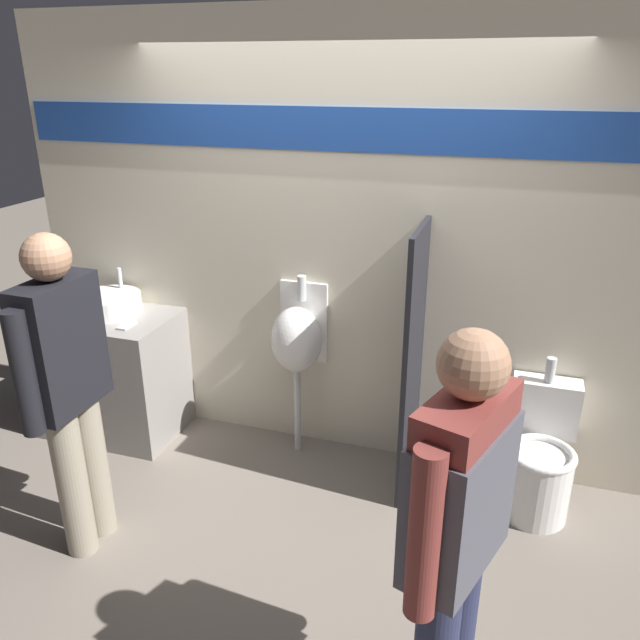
{
  "coord_description": "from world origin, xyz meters",
  "views": [
    {
      "loc": [
        0.99,
        -2.91,
        2.36
      ],
      "look_at": [
        0.0,
        0.17,
        1.05
      ],
      "focal_mm": 35.0,
      "sensor_mm": 36.0,
      "label": 1
    }
  ],
  "objects_px": {
    "sink_basin": "(109,303)",
    "urinal_near_counter": "(297,339)",
    "person_with_lanyard": "(68,385)",
    "cell_phone": "(127,326)",
    "toilet": "(539,461)",
    "person_in_vest": "(457,526)"
  },
  "relations": [
    {
      "from": "urinal_near_counter",
      "to": "person_with_lanyard",
      "type": "distance_m",
      "value": 1.39
    },
    {
      "from": "cell_phone",
      "to": "person_with_lanyard",
      "type": "bearing_deg",
      "value": -72.64
    },
    {
      "from": "cell_phone",
      "to": "toilet",
      "type": "relative_size",
      "value": 0.16
    },
    {
      "from": "cell_phone",
      "to": "person_with_lanyard",
      "type": "height_order",
      "value": "person_with_lanyard"
    },
    {
      "from": "urinal_near_counter",
      "to": "toilet",
      "type": "height_order",
      "value": "urinal_near_counter"
    },
    {
      "from": "cell_phone",
      "to": "person_with_lanyard",
      "type": "relative_size",
      "value": 0.08
    },
    {
      "from": "toilet",
      "to": "person_in_vest",
      "type": "relative_size",
      "value": 0.52
    },
    {
      "from": "toilet",
      "to": "person_with_lanyard",
      "type": "height_order",
      "value": "person_with_lanyard"
    },
    {
      "from": "sink_basin",
      "to": "person_with_lanyard",
      "type": "distance_m",
      "value": 1.19
    },
    {
      "from": "sink_basin",
      "to": "person_with_lanyard",
      "type": "relative_size",
      "value": 0.25
    },
    {
      "from": "toilet",
      "to": "cell_phone",
      "type": "bearing_deg",
      "value": -177.31
    },
    {
      "from": "sink_basin",
      "to": "toilet",
      "type": "bearing_deg",
      "value": -1.18
    },
    {
      "from": "urinal_near_counter",
      "to": "person_in_vest",
      "type": "bearing_deg",
      "value": -54.89
    },
    {
      "from": "sink_basin",
      "to": "cell_phone",
      "type": "distance_m",
      "value": 0.31
    },
    {
      "from": "urinal_near_counter",
      "to": "toilet",
      "type": "relative_size",
      "value": 1.36
    },
    {
      "from": "sink_basin",
      "to": "urinal_near_counter",
      "type": "distance_m",
      "value": 1.3
    },
    {
      "from": "urinal_near_counter",
      "to": "person_in_vest",
      "type": "xyz_separation_m",
      "value": [
        1.15,
        -1.63,
        0.17
      ]
    },
    {
      "from": "sink_basin",
      "to": "person_with_lanyard",
      "type": "height_order",
      "value": "person_with_lanyard"
    },
    {
      "from": "person_in_vest",
      "to": "toilet",
      "type": "bearing_deg",
      "value": 5.61
    },
    {
      "from": "cell_phone",
      "to": "urinal_near_counter",
      "type": "height_order",
      "value": "urinal_near_counter"
    },
    {
      "from": "person_with_lanyard",
      "to": "person_in_vest",
      "type": "bearing_deg",
      "value": -102.65
    },
    {
      "from": "person_in_vest",
      "to": "person_with_lanyard",
      "type": "distance_m",
      "value": 1.97
    }
  ]
}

